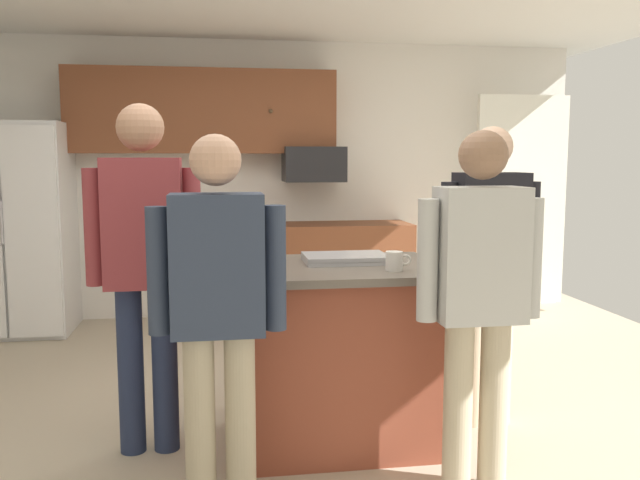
% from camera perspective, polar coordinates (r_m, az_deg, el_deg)
% --- Properties ---
extents(floor, '(7.04, 7.04, 0.00)m').
position_cam_1_polar(floor, '(3.93, -4.06, -15.52)').
color(floor, '#B7A88E').
rests_on(floor, ground).
extents(back_wall, '(6.40, 0.10, 2.60)m').
position_cam_1_polar(back_wall, '(6.43, -6.26, 5.15)').
color(back_wall, white).
rests_on(back_wall, ground).
extents(french_door_window_panel, '(0.90, 0.06, 2.00)m').
position_cam_1_polar(french_door_window_panel, '(6.69, 16.83, 3.25)').
color(french_door_window_panel, white).
rests_on(french_door_window_panel, ground).
extents(cabinet_run_upper, '(2.40, 0.38, 0.75)m').
position_cam_1_polar(cabinet_run_upper, '(6.23, -9.99, 10.78)').
color(cabinet_run_upper, brown).
extents(cabinet_run_lower, '(1.80, 0.63, 0.90)m').
position_cam_1_polar(cabinet_run_lower, '(6.25, -0.51, -2.70)').
color(cabinet_run_lower, brown).
rests_on(cabinet_run_lower, ground).
extents(refrigerator, '(0.88, 0.76, 1.81)m').
position_cam_1_polar(refrigerator, '(6.27, -24.62, 0.88)').
color(refrigerator, white).
rests_on(refrigerator, ground).
extents(microwave_over_range, '(0.56, 0.40, 0.32)m').
position_cam_1_polar(microwave_over_range, '(6.18, -0.55, 6.51)').
color(microwave_over_range, black).
extents(kitchen_island, '(1.17, 0.84, 0.95)m').
position_cam_1_polar(kitchen_island, '(3.54, 0.76, -9.72)').
color(kitchen_island, brown).
rests_on(kitchen_island, ground).
extents(person_guest_by_door, '(0.57, 0.22, 1.63)m').
position_cam_1_polar(person_guest_by_door, '(3.01, 13.51, -4.08)').
color(person_guest_by_door, tan).
rests_on(person_guest_by_door, ground).
extents(person_elder_center, '(0.57, 0.23, 1.77)m').
position_cam_1_polar(person_elder_center, '(3.44, -14.85, -1.12)').
color(person_elder_center, '#232D4C').
rests_on(person_elder_center, ground).
extents(person_guest_right, '(0.57, 0.22, 1.68)m').
position_cam_1_polar(person_guest_right, '(3.80, 14.31, -1.30)').
color(person_guest_right, tan).
rests_on(person_guest_right, ground).
extents(person_host_foreground, '(0.57, 0.22, 1.60)m').
position_cam_1_polar(person_host_foreground, '(2.80, -8.75, -5.15)').
color(person_host_foreground, tan).
rests_on(person_host_foreground, ground).
extents(mug_ceramic_white, '(0.12, 0.08, 0.10)m').
position_cam_1_polar(mug_ceramic_white, '(3.31, -4.78, -1.69)').
color(mug_ceramic_white, '#4C6B99').
rests_on(mug_ceramic_white, kitchen_island).
extents(mug_blue_stoneware, '(0.13, 0.08, 0.10)m').
position_cam_1_polar(mug_blue_stoneware, '(3.28, 6.43, -1.81)').
color(mug_blue_stoneware, white).
rests_on(mug_blue_stoneware, kitchen_island).
extents(glass_short_whisky, '(0.07, 0.07, 0.17)m').
position_cam_1_polar(glass_short_whisky, '(3.61, -5.91, -0.40)').
color(glass_short_whisky, black).
rests_on(glass_short_whisky, kitchen_island).
extents(serving_tray, '(0.44, 0.30, 0.04)m').
position_cam_1_polar(serving_tray, '(3.53, 2.20, -1.58)').
color(serving_tray, '#B7B7BC').
rests_on(serving_tray, kitchen_island).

